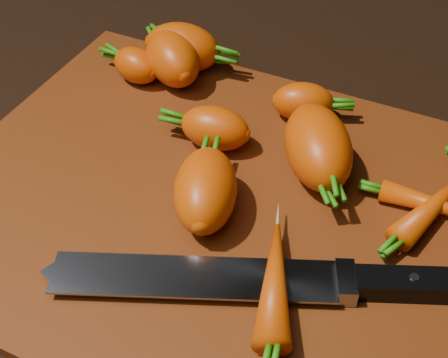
% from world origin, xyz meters
% --- Properties ---
extents(ground, '(2.00, 2.00, 0.01)m').
position_xyz_m(ground, '(0.00, 0.00, -0.01)').
color(ground, black).
extents(cutting_board, '(0.50, 0.40, 0.01)m').
position_xyz_m(cutting_board, '(0.00, 0.00, 0.01)').
color(cutting_board, '#562108').
rests_on(cutting_board, ground).
extents(carrot_0, '(0.09, 0.06, 0.05)m').
position_xyz_m(carrot_0, '(-0.13, 0.17, 0.04)').
color(carrot_0, '#D34300').
rests_on(carrot_0, cutting_board).
extents(carrot_1, '(0.06, 0.05, 0.04)m').
position_xyz_m(carrot_1, '(-0.16, 0.13, 0.03)').
color(carrot_1, '#D34300').
rests_on(carrot_1, cutting_board).
extents(carrot_2, '(0.10, 0.12, 0.06)m').
position_xyz_m(carrot_2, '(0.06, 0.07, 0.04)').
color(carrot_2, '#D34300').
rests_on(carrot_2, cutting_board).
extents(carrot_3, '(0.08, 0.10, 0.05)m').
position_xyz_m(carrot_3, '(-0.00, -0.02, 0.04)').
color(carrot_3, '#D34300').
rests_on(carrot_3, cutting_board).
extents(carrot_4, '(0.07, 0.05, 0.04)m').
position_xyz_m(carrot_4, '(-0.04, 0.07, 0.03)').
color(carrot_4, '#D34300').
rests_on(carrot_4, cutting_board).
extents(carrot_5, '(0.07, 0.06, 0.04)m').
position_xyz_m(carrot_5, '(0.02, 0.14, 0.03)').
color(carrot_5, '#D34300').
rests_on(carrot_5, cutting_board).
extents(carrot_7, '(0.06, 0.12, 0.02)m').
position_xyz_m(carrot_7, '(0.18, 0.07, 0.02)').
color(carrot_7, '#D34300').
rests_on(carrot_7, cutting_board).
extents(carrot_8, '(0.12, 0.02, 0.02)m').
position_xyz_m(carrot_8, '(0.18, 0.07, 0.02)').
color(carrot_8, '#D34300').
rests_on(carrot_8, cutting_board).
extents(carrot_9, '(0.07, 0.12, 0.03)m').
position_xyz_m(carrot_9, '(0.08, -0.07, 0.03)').
color(carrot_9, '#D34300').
rests_on(carrot_9, cutting_board).
extents(carrot_10, '(0.10, 0.10, 0.05)m').
position_xyz_m(carrot_10, '(-0.13, 0.15, 0.04)').
color(carrot_10, '#D34300').
rests_on(carrot_10, cutting_board).
extents(knife, '(0.34, 0.17, 0.02)m').
position_xyz_m(knife, '(0.04, -0.08, 0.02)').
color(knife, gray).
rests_on(knife, cutting_board).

